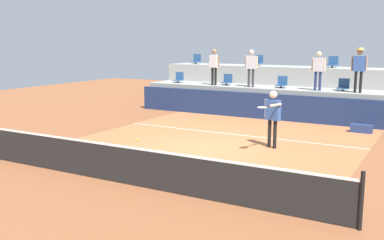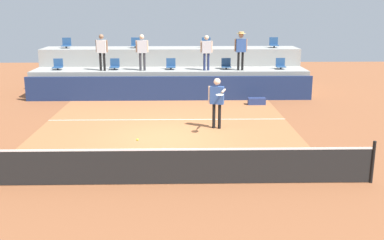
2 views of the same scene
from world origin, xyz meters
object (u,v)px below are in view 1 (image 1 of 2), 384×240
Objects in this scene: spectator_with_hat at (359,65)px; stadium_chair_lower_left at (227,80)px; stadium_chair_upper_left at (258,61)px; spectator_in_grey at (251,65)px; tennis_ball at (138,140)px; equipment_bag at (362,129)px; stadium_chair_lower_center at (282,83)px; spectator_leaning_on_rail at (214,63)px; tennis_player at (272,113)px; spectator_in_white at (318,67)px; stadium_chair_lower_right at (343,86)px; stadium_chair_upper_right at (333,63)px; stadium_chair_lower_far_left at (179,78)px; stadium_chair_upper_far_left at (196,60)px.

stadium_chair_lower_left is at bearing 176.30° from spectator_with_hat.
stadium_chair_upper_left is 0.31× the size of spectator_in_grey.
tennis_ball is 8.78m from equipment_bag.
spectator_in_grey is (-1.32, -0.38, 0.79)m from stadium_chair_lower_center.
spectator_leaning_on_rail reaches higher than stadium_chair_lower_left.
tennis_player is at bearing -54.37° from stadium_chair_lower_left.
spectator_with_hat is at bearing 67.08° from tennis_ball.
stadium_chair_lower_center is 1.87m from spectator_in_white.
stadium_chair_lower_center is 9.82m from tennis_ball.
spectator_with_hat is at bearing -31.37° from stadium_chair_lower_right.
stadium_chair_lower_left is 1.00× the size of stadium_chair_upper_right.
spectator_with_hat reaches higher than equipment_bag.
stadium_chair_lower_left is 7.65× the size of tennis_ball.
stadium_chair_lower_far_left reaches higher than equipment_bag.
tennis_ball is at bearing -108.87° from stadium_chair_lower_right.
stadium_chair_upper_far_left is (0.02, 1.80, 0.85)m from stadium_chair_lower_far_left.
spectator_with_hat reaches higher than stadium_chair_upper_far_left.
tennis_ball is at bearing -104.17° from spectator_in_white.
spectator_in_white reaches higher than stadium_chair_upper_right.
spectator_in_grey is 2.20× the size of equipment_bag.
stadium_chair_lower_right is at bearing 0.00° from stadium_chair_lower_center.
stadium_chair_upper_far_left reaches higher than tennis_ball.
stadium_chair_lower_far_left is 8.67m from spectator_with_hat.
spectator_leaning_on_rail is at bearing 130.44° from tennis_player.
tennis_ball is (-2.48, -11.57, -1.61)m from stadium_chair_upper_right.
spectator_in_white is 1.60m from spectator_with_hat.
tennis_player is 1.10× the size of spectator_in_white.
stadium_chair_lower_left is 0.31× the size of spectator_in_grey.
stadium_chair_lower_center is at bearing 6.90° from spectator_leaning_on_rail.
spectator_in_grey reaches higher than stadium_chair_lower_right.
stadium_chair_upper_far_left is 3.07m from spectator_leaning_on_rail.
spectator_leaning_on_rail is at bearing -45.38° from stadium_chair_upper_far_left.
equipment_bag is at bearing -19.97° from spectator_in_grey.
stadium_chair_lower_far_left is at bearing 139.07° from tennis_player.
spectator_in_white is at bearing 180.00° from spectator_with_hat.
tennis_player reaches higher than equipment_bag.
spectator_in_grey is (-3.09, -2.18, -0.06)m from stadium_chair_upper_right.
spectator_in_grey is 2.98m from spectator_in_white.
spectator_with_hat reaches higher than stadium_chair_lower_left.
spectator_with_hat is at bearing -23.17° from stadium_chair_upper_left.
stadium_chair_lower_left is at bearing 160.88° from equipment_bag.
stadium_chair_lower_left is 1.02m from spectator_leaning_on_rail.
stadium_chair_upper_right reaches higher than stadium_chair_lower_right.
stadium_chair_upper_right is at bearing 0.00° from stadium_chair_upper_far_left.
spectator_with_hat is (4.58, 0.00, 0.10)m from spectator_in_grey.
stadium_chair_upper_right is at bearing 35.23° from spectator_in_grey.
equipment_bag is at bearing -23.90° from stadium_chair_upper_far_left.
stadium_chair_lower_right is 4.90m from stadium_chair_upper_left.
spectator_in_grey is at bearing -174.46° from stadium_chair_lower_right.
stadium_chair_upper_far_left is 7.65× the size of tennis_ball.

